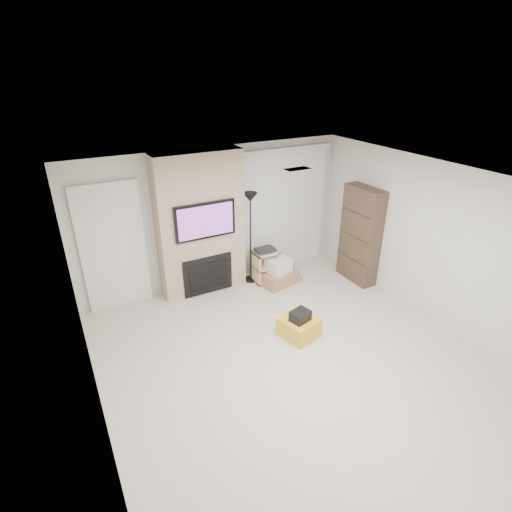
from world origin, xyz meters
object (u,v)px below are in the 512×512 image
av_stand (265,263)px  bookshelf (360,235)px  box_stack (278,273)px  ottoman (299,327)px  floor_lamp (250,213)px

av_stand → bookshelf: bearing=-26.6°
box_stack → bookshelf: bearing=-23.0°
av_stand → box_stack: size_ratio=0.79×
ottoman → box_stack: bearing=69.8°
av_stand → bookshelf: size_ratio=0.37×
ottoman → floor_lamp: 2.22m
floor_lamp → box_stack: 1.28m
ottoman → av_stand: (0.39, 1.74, 0.20)m
floor_lamp → av_stand: bearing=-24.8°
floor_lamp → bookshelf: bookshelf is taller
box_stack → bookshelf: (1.38, -0.59, 0.71)m
ottoman → bookshelf: size_ratio=0.28×
floor_lamp → box_stack: floor_lamp is taller
floor_lamp → box_stack: size_ratio=2.07×
box_stack → bookshelf: size_ratio=0.46×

